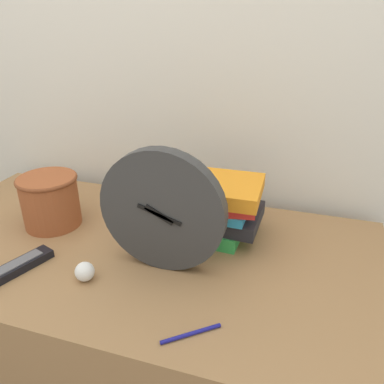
% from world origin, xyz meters
% --- Properties ---
extents(wall_back, '(6.00, 0.04, 2.40)m').
position_xyz_m(wall_back, '(0.00, 0.73, 1.20)').
color(wall_back, silver).
rests_on(wall_back, ground_plane).
extents(desk, '(1.29, 0.66, 0.71)m').
position_xyz_m(desk, '(0.00, 0.33, 0.36)').
color(desk, olive).
rests_on(desk, ground_plane).
extents(desk_clock, '(0.30, 0.04, 0.30)m').
position_xyz_m(desk_clock, '(0.11, 0.27, 0.86)').
color(desk_clock, '#333333').
rests_on(desk_clock, desk).
extents(book_stack, '(0.24, 0.20, 0.16)m').
position_xyz_m(book_stack, '(0.19, 0.45, 0.80)').
color(book_stack, green).
rests_on(book_stack, desk).
extents(basket, '(0.17, 0.17, 0.15)m').
position_xyz_m(basket, '(-0.27, 0.37, 0.79)').
color(basket, '#994C28').
rests_on(basket, desk).
extents(tv_remote, '(0.11, 0.20, 0.02)m').
position_xyz_m(tv_remote, '(-0.22, 0.14, 0.72)').
color(tv_remote, black).
rests_on(tv_remote, desk).
extents(crumpled_paper_ball, '(0.04, 0.04, 0.04)m').
position_xyz_m(crumpled_paper_ball, '(-0.05, 0.17, 0.73)').
color(crumpled_paper_ball, white).
rests_on(crumpled_paper_ball, desk).
extents(pen, '(0.10, 0.08, 0.01)m').
position_xyz_m(pen, '(0.24, 0.08, 0.72)').
color(pen, navy).
rests_on(pen, desk).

